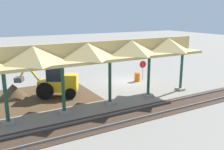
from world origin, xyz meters
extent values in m
plane|color=gray|center=(0.00, 0.00, 0.00)|extent=(120.00, 120.00, 0.00)
cube|color=#4C3823|center=(9.14, 0.38, 0.00)|extent=(9.39, 7.00, 0.01)
cube|color=#9E998E|center=(-2.81, 4.91, 0.10)|extent=(0.70, 0.70, 0.20)
cylinder|color=#1E4C38|center=(-2.81, 4.91, 1.80)|extent=(0.24, 0.24, 3.60)
cube|color=#9E998E|center=(0.88, 4.91, 0.10)|extent=(0.70, 0.70, 0.20)
cylinder|color=#1E4C38|center=(0.88, 4.91, 1.80)|extent=(0.24, 0.24, 3.60)
cube|color=#9E998E|center=(4.56, 4.91, 0.10)|extent=(0.70, 0.70, 0.20)
cylinder|color=#1E4C38|center=(4.56, 4.91, 1.80)|extent=(0.24, 0.24, 3.60)
cube|color=#9E998E|center=(8.25, 4.91, 0.10)|extent=(0.70, 0.70, 0.20)
cylinder|color=#1E4C38|center=(8.25, 4.91, 1.80)|extent=(0.24, 0.24, 3.60)
cube|color=#9E998E|center=(11.93, 4.91, 0.10)|extent=(0.70, 0.70, 0.20)
cylinder|color=#1E4C38|center=(11.93, 4.91, 1.80)|extent=(0.24, 0.24, 3.60)
cube|color=tan|center=(8.25, 4.91, 3.70)|extent=(23.31, 3.20, 0.20)
cube|color=tan|center=(8.25, 4.91, 4.35)|extent=(23.31, 0.20, 1.10)
pyramid|color=tan|center=(-0.97, 4.91, 4.35)|extent=(3.32, 3.20, 1.10)
pyramid|color=tan|center=(2.72, 4.91, 4.35)|extent=(3.32, 3.20, 1.10)
pyramid|color=tan|center=(6.40, 4.91, 4.35)|extent=(3.32, 3.20, 1.10)
pyramid|color=tan|center=(10.09, 4.91, 4.35)|extent=(3.32, 3.20, 1.10)
cube|color=slate|center=(0.00, 6.97, 0.07)|extent=(60.00, 0.08, 0.15)
cube|color=slate|center=(0.00, 8.41, 0.07)|extent=(60.00, 0.08, 0.15)
cube|color=#38281E|center=(0.00, 7.69, 0.01)|extent=(60.00, 2.58, 0.03)
cylinder|color=gray|center=(-1.99, 0.20, 0.92)|extent=(0.06, 0.06, 1.84)
cylinder|color=red|center=(-1.99, 0.20, 1.65)|extent=(0.76, 0.11, 0.76)
cube|color=yellow|center=(7.44, 1.18, 0.97)|extent=(3.43, 2.68, 0.90)
cube|color=#1E262D|center=(7.62, 1.08, 2.12)|extent=(1.70, 1.65, 1.40)
cube|color=yellow|center=(6.55, 1.67, 1.67)|extent=(1.53, 1.51, 0.50)
cylinder|color=black|center=(7.94, 0.09, 0.70)|extent=(1.37, 0.94, 1.40)
cylinder|color=black|center=(8.63, 1.35, 0.70)|extent=(1.37, 0.94, 1.40)
cylinder|color=black|center=(6.18, 1.13, 0.45)|extent=(0.93, 0.70, 0.90)
cylinder|color=black|center=(6.80, 2.27, 0.45)|extent=(0.93, 0.70, 0.90)
cylinder|color=yellow|center=(9.25, 0.19, 2.08)|extent=(1.02, 0.67, 1.41)
cylinder|color=yellow|center=(9.97, -0.20, 2.11)|extent=(0.83, 0.55, 1.32)
cube|color=#47474C|center=(10.28, -0.37, 1.49)|extent=(0.91, 0.99, 0.40)
cone|color=#4C3823|center=(10.83, -0.43, 0.00)|extent=(4.64, 4.64, 2.30)
cylinder|color=orange|center=(-1.13, 0.46, 0.45)|extent=(0.56, 0.56, 0.90)
camera|label=1|loc=(13.41, 20.87, 6.80)|focal=40.00mm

